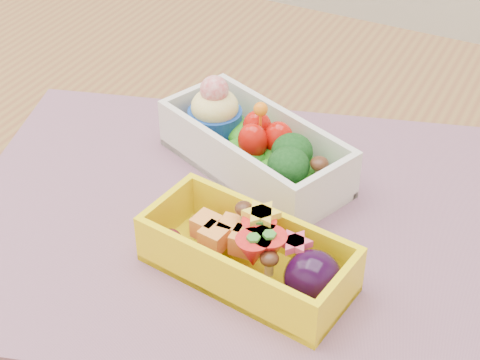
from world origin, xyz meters
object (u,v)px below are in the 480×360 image
at_px(table, 213,272).
at_px(bento_yellow, 251,255).
at_px(placemat, 230,217).
at_px(bento_white, 254,147).

bearing_deg(table, bento_yellow, -45.17).
bearing_deg(table, placemat, -36.41).
height_order(table, placemat, placemat).
relative_size(placemat, bento_white, 2.32).
height_order(table, bento_white, bento_white).
relative_size(placemat, bento_yellow, 2.70).
xyz_separation_m(table, bento_white, (0.02, 0.05, 0.13)).
distance_m(table, bento_white, 0.14).
bearing_deg(bento_white, placemat, -59.44).
bearing_deg(placemat, table, 143.59).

